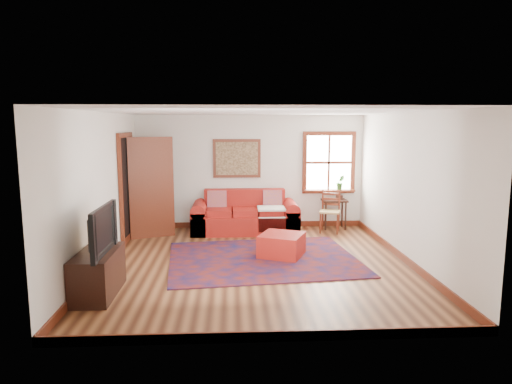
{
  "coord_description": "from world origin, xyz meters",
  "views": [
    {
      "loc": [
        -0.41,
        -7.32,
        2.32
      ],
      "look_at": [
        0.01,
        0.6,
        1.12
      ],
      "focal_mm": 32.0,
      "sensor_mm": 36.0,
      "label": 1
    }
  ],
  "objects": [
    {
      "name": "side_table",
      "position": [
        1.85,
        2.5,
        0.53
      ],
      "size": [
        0.54,
        0.41,
        0.65
      ],
      "color": "black",
      "rests_on": "ground"
    },
    {
      "name": "window",
      "position": [
        1.78,
        2.7,
        1.31
      ],
      "size": [
        1.18,
        0.2,
        1.38
      ],
      "color": "white",
      "rests_on": "ground"
    },
    {
      "name": "ground",
      "position": [
        0.0,
        0.0,
        0.0
      ],
      "size": [
        5.5,
        5.5,
        0.0
      ],
      "primitive_type": "plane",
      "color": "#432112",
      "rests_on": "ground"
    },
    {
      "name": "media_cabinet",
      "position": [
        -2.24,
        -1.26,
        0.3
      ],
      "size": [
        0.49,
        1.09,
        0.6
      ],
      "primitive_type": "cube",
      "color": "black",
      "rests_on": "ground"
    },
    {
      "name": "framed_artwork",
      "position": [
        -0.3,
        2.71,
        1.55
      ],
      "size": [
        1.05,
        0.07,
        0.85
      ],
      "color": "maroon",
      "rests_on": "ground"
    },
    {
      "name": "doorway",
      "position": [
        -2.21,
        1.78,
        1.07
      ],
      "size": [
        0.89,
        1.08,
        2.14
      ],
      "color": "black",
      "rests_on": "ground"
    },
    {
      "name": "red_leather_sofa",
      "position": [
        -0.13,
        2.31,
        0.29
      ],
      "size": [
        2.27,
        0.94,
        0.89
      ],
      "color": "#A11B14",
      "rests_on": "ground"
    },
    {
      "name": "red_ottoman",
      "position": [
        0.45,
        0.41,
        0.2
      ],
      "size": [
        0.92,
        0.92,
        0.4
      ],
      "primitive_type": "cube",
      "rotation": [
        0.0,
        0.0,
        -0.4
      ],
      "color": "#A11B14",
      "rests_on": "ground"
    },
    {
      "name": "ladder_back_chair",
      "position": [
        1.69,
        2.2,
        0.48
      ],
      "size": [
        0.52,
        0.51,
        0.9
      ],
      "color": "tan",
      "rests_on": "ground"
    },
    {
      "name": "persian_rug",
      "position": [
        0.11,
        0.26,
        0.01
      ],
      "size": [
        3.42,
        2.86,
        0.02
      ],
      "primitive_type": "cube",
      "rotation": [
        0.0,
        0.0,
        0.11
      ],
      "color": "#61160D",
      "rests_on": "ground"
    },
    {
      "name": "room_envelope",
      "position": [
        0.0,
        0.02,
        1.65
      ],
      "size": [
        5.04,
        5.54,
        2.52
      ],
      "color": "silver",
      "rests_on": "ground"
    },
    {
      "name": "candle_hurricane",
      "position": [
        -2.19,
        -0.89,
        0.69
      ],
      "size": [
        0.12,
        0.12,
        0.18
      ],
      "color": "silver",
      "rests_on": "media_cabinet"
    },
    {
      "name": "television",
      "position": [
        -2.22,
        -1.33,
        0.92
      ],
      "size": [
        0.15,
        1.11,
        0.64
      ],
      "primitive_type": "imported",
      "rotation": [
        0.0,
        0.0,
        1.57
      ],
      "color": "black",
      "rests_on": "media_cabinet"
    }
  ]
}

